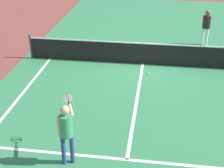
{
  "coord_description": "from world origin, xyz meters",
  "views": [
    {
      "loc": [
        0.64,
        -13.47,
        5.8
      ],
      "look_at": [
        -0.74,
        -4.04,
        1.0
      ],
      "focal_mm": 54.6,
      "sensor_mm": 36.0,
      "label": 1
    }
  ],
  "objects_px": {
    "tennis_ball_mid_court": "(70,135)",
    "player_near": "(66,128)",
    "tennis_ball_near_net": "(148,74)",
    "net": "(143,53)",
    "player_far": "(206,24)"
  },
  "relations": [
    {
      "from": "net",
      "to": "tennis_ball_mid_court",
      "type": "distance_m",
      "value": 5.87
    },
    {
      "from": "net",
      "to": "tennis_ball_near_net",
      "type": "bearing_deg",
      "value": -75.01
    },
    {
      "from": "player_far",
      "to": "tennis_ball_near_net",
      "type": "height_order",
      "value": "player_far"
    },
    {
      "from": "player_near",
      "to": "player_far",
      "type": "height_order",
      "value": "player_far"
    },
    {
      "from": "player_near",
      "to": "tennis_ball_near_net",
      "type": "bearing_deg",
      "value": 72.73
    },
    {
      "from": "player_near",
      "to": "player_far",
      "type": "xyz_separation_m",
      "value": [
        4.31,
        9.5,
        0.01
      ]
    },
    {
      "from": "net",
      "to": "tennis_ball_mid_court",
      "type": "height_order",
      "value": "net"
    },
    {
      "from": "player_near",
      "to": "tennis_ball_mid_court",
      "type": "relative_size",
      "value": 25.87
    },
    {
      "from": "tennis_ball_mid_court",
      "to": "player_far",
      "type": "bearing_deg",
      "value": 61.35
    },
    {
      "from": "tennis_ball_near_net",
      "to": "tennis_ball_mid_court",
      "type": "bearing_deg",
      "value": -114.07
    },
    {
      "from": "net",
      "to": "tennis_ball_mid_court",
      "type": "xyz_separation_m",
      "value": [
        -1.76,
        -5.58,
        -0.46
      ]
    },
    {
      "from": "player_near",
      "to": "player_far",
      "type": "bearing_deg",
      "value": 65.62
    },
    {
      "from": "tennis_ball_near_net",
      "to": "net",
      "type": "bearing_deg",
      "value": 104.99
    },
    {
      "from": "player_near",
      "to": "tennis_ball_near_net",
      "type": "relative_size",
      "value": 25.87
    },
    {
      "from": "tennis_ball_mid_court",
      "to": "player_near",
      "type": "bearing_deg",
      "value": -76.58
    }
  ]
}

